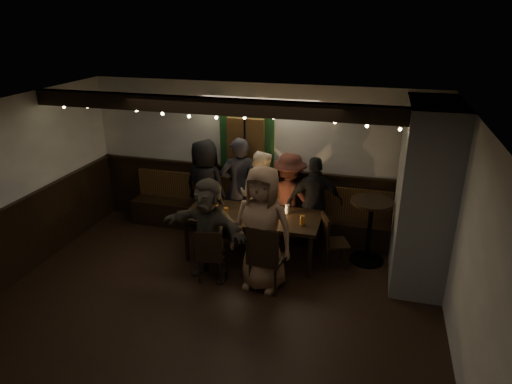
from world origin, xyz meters
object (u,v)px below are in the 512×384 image
(person_b, at_px, (239,187))
(person_a, at_px, (206,187))
(person_f, at_px, (209,229))
(chair_near_left, at_px, (210,253))
(person_e, at_px, (315,203))
(chair_end, at_px, (330,238))
(dining_table, at_px, (253,218))
(person_g, at_px, (262,229))
(chair_near_right, at_px, (265,255))
(high_top, at_px, (370,223))
(person_c, at_px, (260,196))
(person_d, at_px, (289,198))

(person_b, bearing_deg, person_a, -17.69)
(person_f, bearing_deg, chair_near_left, -51.07)
(chair_near_left, distance_m, person_f, 0.33)
(person_e, bearing_deg, chair_end, 104.24)
(dining_table, height_order, person_g, person_g)
(chair_end, bearing_deg, person_f, -155.69)
(chair_near_right, bearing_deg, person_e, 73.53)
(chair_near_left, bearing_deg, person_g, 8.00)
(high_top, xyz_separation_m, person_b, (-2.22, 0.39, 0.22))
(dining_table, height_order, person_f, person_f)
(person_c, bearing_deg, chair_end, 161.39)
(person_b, bearing_deg, high_top, 146.24)
(person_c, bearing_deg, person_e, -172.17)
(person_d, xyz_separation_m, person_f, (-0.88, -1.46, -0.00))
(person_d, bearing_deg, person_c, 20.84)
(high_top, distance_m, person_d, 1.40)
(high_top, height_order, person_f, person_f)
(chair_near_right, bearing_deg, person_d, 89.58)
(chair_near_right, distance_m, chair_end, 1.21)
(person_c, height_order, person_g, person_g)
(chair_end, xyz_separation_m, person_f, (-1.66, -0.75, 0.30))
(chair_near_left, relative_size, chair_near_right, 0.84)
(chair_near_left, xyz_separation_m, high_top, (2.16, 1.21, 0.18))
(chair_near_left, height_order, person_d, person_d)
(person_c, relative_size, person_e, 1.02)
(dining_table, height_order, chair_end, dining_table)
(chair_near_right, xyz_separation_m, person_a, (-1.46, 1.55, 0.27))
(high_top, bearing_deg, person_g, -142.05)
(person_g, bearing_deg, chair_end, 49.47)
(person_a, xyz_separation_m, person_f, (0.59, -1.40, -0.07))
(person_c, xyz_separation_m, person_e, (0.92, 0.01, -0.02))
(chair_end, relative_size, person_c, 0.54)
(dining_table, bearing_deg, person_f, -122.84)
(dining_table, distance_m, person_c, 0.67)
(person_b, height_order, person_g, person_g)
(dining_table, bearing_deg, person_d, 60.52)
(chair_near_left, bearing_deg, person_d, 62.94)
(chair_near_left, relative_size, person_b, 0.48)
(chair_near_right, relative_size, person_c, 0.64)
(person_c, relative_size, person_d, 1.02)
(person_b, relative_size, person_f, 1.13)
(person_g, bearing_deg, person_c, 113.05)
(chair_end, bearing_deg, person_b, 156.88)
(person_c, height_order, person_f, person_c)
(chair_near_right, relative_size, person_a, 0.60)
(dining_table, relative_size, chair_near_right, 2.08)
(person_d, bearing_deg, person_e, 179.54)
(chair_end, distance_m, person_e, 0.77)
(high_top, xyz_separation_m, person_a, (-2.81, 0.33, 0.19))
(chair_end, relative_size, person_d, 0.55)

